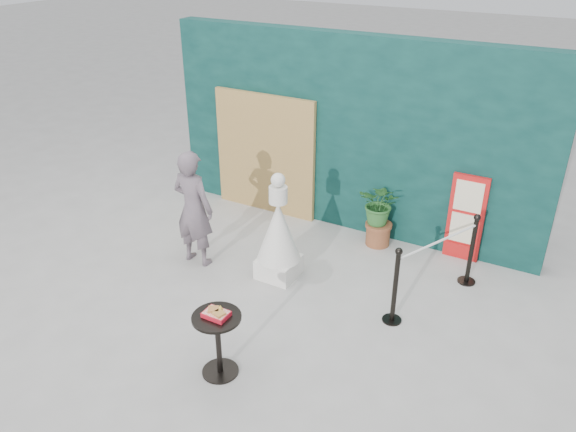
{
  "coord_description": "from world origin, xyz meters",
  "views": [
    {
      "loc": [
        3.12,
        -4.4,
        4.32
      ],
      "look_at": [
        0.0,
        1.2,
        1.0
      ],
      "focal_mm": 35.0,
      "sensor_mm": 36.0,
      "label": 1
    }
  ],
  "objects": [
    {
      "name": "statue",
      "position": [
        -0.18,
        1.26,
        0.63
      ],
      "size": [
        0.6,
        0.6,
        1.54
      ],
      "color": "white",
      "rests_on": "ground"
    },
    {
      "name": "cafe_table",
      "position": [
        0.21,
        -0.7,
        0.5
      ],
      "size": [
        0.52,
        0.52,
        0.75
      ],
      "color": "black",
      "rests_on": "ground"
    },
    {
      "name": "back_wall",
      "position": [
        0.0,
        3.15,
        1.5
      ],
      "size": [
        6.0,
        0.3,
        3.0
      ],
      "primitive_type": "cube",
      "color": "black",
      "rests_on": "ground"
    },
    {
      "name": "food_basket",
      "position": [
        0.22,
        -0.7,
        0.79
      ],
      "size": [
        0.26,
        0.19,
        0.11
      ],
      "color": "red",
      "rests_on": "cafe_table"
    },
    {
      "name": "woman",
      "position": [
        -1.4,
        1.02,
        0.85
      ],
      "size": [
        0.62,
        0.41,
        1.69
      ],
      "primitive_type": "imported",
      "rotation": [
        0.0,
        0.0,
        3.13
      ],
      "color": "#66585F",
      "rests_on": "ground"
    },
    {
      "name": "stanchion_barrier",
      "position": [
        1.84,
        1.71,
        0.49
      ],
      "size": [
        0.84,
        1.54,
        1.03
      ],
      "color": "black",
      "rests_on": "ground"
    },
    {
      "name": "ground",
      "position": [
        0.0,
        0.0,
        0.0
      ],
      "size": [
        60.0,
        60.0,
        0.0
      ],
      "primitive_type": "plane",
      "color": "#ADAAA5",
      "rests_on": "ground"
    },
    {
      "name": "planter",
      "position": [
        0.7,
        2.74,
        0.59
      ],
      "size": [
        0.6,
        0.52,
        1.01
      ],
      "color": "brown",
      "rests_on": "ground"
    },
    {
      "name": "menu_board",
      "position": [
        1.9,
        2.95,
        0.65
      ],
      "size": [
        0.5,
        0.07,
        1.3
      ],
      "color": "red",
      "rests_on": "ground"
    },
    {
      "name": "bamboo_fence",
      "position": [
        -1.4,
        2.94,
        1.0
      ],
      "size": [
        1.8,
        0.08,
        2.0
      ],
      "primitive_type": "cube",
      "color": "tan",
      "rests_on": "ground"
    }
  ]
}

